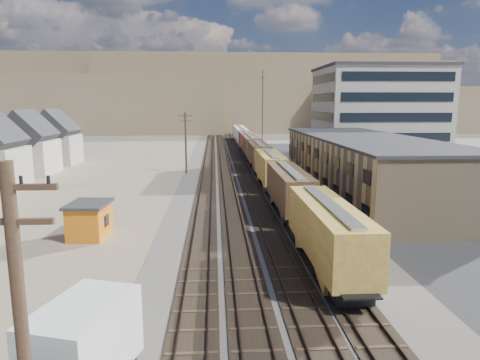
{
  "coord_description": "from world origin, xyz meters",
  "views": [
    {
      "loc": [
        -3.85,
        -27.73,
        11.24
      ],
      "look_at": [
        -1.07,
        18.66,
        3.0
      ],
      "focal_mm": 32.0,
      "sensor_mm": 36.0,
      "label": 1
    }
  ],
  "objects": [
    {
      "name": "asphalt_lot",
      "position": [
        22.0,
        35.0,
        0.02
      ],
      "size": [
        26.0,
        120.0,
        0.04
      ],
      "primitive_type": "cube",
      "color": "#232326",
      "rests_on": "ground"
    },
    {
      "name": "dirt_yard",
      "position": [
        -20.0,
        40.0,
        0.01
      ],
      "size": [
        24.0,
        180.0,
        0.03
      ],
      "primitive_type": "cube",
      "color": "#7D7056",
      "rests_on": "ground"
    },
    {
      "name": "ballast_bed",
      "position": [
        0.0,
        50.0,
        0.03
      ],
      "size": [
        18.0,
        200.0,
        0.06
      ],
      "primitive_type": "cube",
      "color": "#4C4742",
      "rests_on": "ground"
    },
    {
      "name": "ground",
      "position": [
        0.0,
        0.0,
        0.0
      ],
      "size": [
        300.0,
        300.0,
        0.0
      ],
      "primitive_type": "plane",
      "color": "#6B6356",
      "rests_on": "ground"
    },
    {
      "name": "warehouse",
      "position": [
        14.98,
        25.0,
        3.65
      ],
      "size": [
        12.4,
        40.4,
        7.25
      ],
      "color": "tan",
      "rests_on": "ground"
    },
    {
      "name": "parked_car_blue",
      "position": [
        28.03,
        45.21,
        0.74
      ],
      "size": [
        5.83,
        4.69,
        1.47
      ],
      "primitive_type": "imported",
      "rotation": [
        0.0,
        0.0,
        1.07
      ],
      "color": "navy",
      "rests_on": "ground"
    },
    {
      "name": "radio_mast",
      "position": [
        6.0,
        60.0,
        9.12
      ],
      "size": [
        1.2,
        0.16,
        18.0
      ],
      "color": "black",
      "rests_on": "ground"
    },
    {
      "name": "utility_pole_north",
      "position": [
        -8.5,
        42.0,
        5.3
      ],
      "size": [
        2.2,
        0.32,
        10.0
      ],
      "color": "#382619",
      "rests_on": "ground"
    },
    {
      "name": "utility_pole_south",
      "position": [
        -8.5,
        -18.0,
        5.3
      ],
      "size": [
        2.2,
        0.32,
        10.0
      ],
      "color": "#382619",
      "rests_on": "ground"
    },
    {
      "name": "rail_tracks",
      "position": [
        -0.55,
        50.0,
        0.11
      ],
      "size": [
        11.4,
        200.0,
        0.24
      ],
      "color": "black",
      "rests_on": "ground"
    },
    {
      "name": "hills_north",
      "position": [
        0.17,
        167.92,
        14.1
      ],
      "size": [
        265.0,
        80.0,
        32.0
      ],
      "color": "brown",
      "rests_on": "ground"
    },
    {
      "name": "parked_car_far",
      "position": [
        32.6,
        49.22,
        0.67
      ],
      "size": [
        1.86,
        4.04,
        1.34
      ],
      "primitive_type": "imported",
      "rotation": [
        0.0,
        0.0,
        0.07
      ],
      "color": "white",
      "rests_on": "ground"
    },
    {
      "name": "freight_train",
      "position": [
        3.8,
        53.05,
        2.79
      ],
      "size": [
        3.0,
        119.74,
        4.46
      ],
      "color": "black",
      "rests_on": "ground"
    },
    {
      "name": "office_tower",
      "position": [
        27.95,
        54.95,
        9.26
      ],
      "size": [
        22.6,
        18.6,
        18.45
      ],
      "color": "#9E998E",
      "rests_on": "ground"
    },
    {
      "name": "maintenance_shed",
      "position": [
        -14.55,
        8.2,
        1.56
      ],
      "size": [
        3.5,
        4.38,
        3.05
      ],
      "color": "orange",
      "rests_on": "ground"
    }
  ]
}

